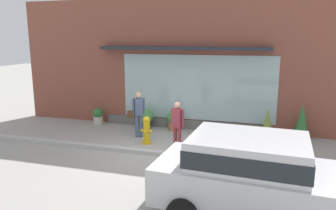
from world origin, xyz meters
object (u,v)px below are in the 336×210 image
at_px(potted_plant_low_front, 146,117).
at_px(potted_plant_doorstep, 174,120).
at_px(potted_plant_near_hydrant, 98,116).
at_px(pedestrian_passerby, 177,122).
at_px(potted_plant_window_left, 267,124).
at_px(fire_hydrant, 147,130).
at_px(parked_car_silver, 254,173).
at_px(potted_plant_window_right, 302,123).
at_px(pedestrian_with_handbag, 138,111).

height_order(potted_plant_low_front, potted_plant_doorstep, potted_plant_low_front).
bearing_deg(potted_plant_near_hydrant, pedestrian_passerby, -29.40).
bearing_deg(potted_plant_near_hydrant, potted_plant_window_left, -1.10).
bearing_deg(potted_plant_doorstep, pedestrian_passerby, -72.46).
relative_size(potted_plant_window_left, potted_plant_low_front, 1.38).
height_order(potted_plant_low_front, potted_plant_near_hydrant, potted_plant_low_front).
bearing_deg(pedestrian_passerby, potted_plant_near_hydrant, -4.55).
xyz_separation_m(fire_hydrant, parked_car_silver, (3.61, -3.72, 0.45)).
bearing_deg(fire_hydrant, potted_plant_window_right, 20.05).
relative_size(pedestrian_passerby, parked_car_silver, 0.38).
bearing_deg(potted_plant_window_right, potted_plant_window_left, -172.60).
relative_size(fire_hydrant, potted_plant_window_right, 0.72).
relative_size(potted_plant_window_left, potted_plant_doorstep, 1.41).
bearing_deg(pedestrian_passerby, parked_car_silver, 151.23).
bearing_deg(potted_plant_doorstep, potted_plant_window_left, -2.23).
bearing_deg(potted_plant_low_front, potted_plant_window_right, 0.45).
distance_m(potted_plant_window_right, potted_plant_doorstep, 4.63).
relative_size(pedestrian_passerby, potted_plant_near_hydrant, 2.33).
relative_size(fire_hydrant, potted_plant_window_left, 0.86).
bearing_deg(potted_plant_near_hydrant, potted_plant_window_right, 0.13).
bearing_deg(pedestrian_passerby, potted_plant_doorstep, -47.62).
distance_m(potted_plant_low_front, potted_plant_window_right, 5.79).
distance_m(pedestrian_passerby, potted_plant_near_hydrant, 4.67).
height_order(pedestrian_passerby, potted_plant_doorstep, pedestrian_passerby).
height_order(potted_plant_window_right, potted_plant_doorstep, potted_plant_window_right).
xyz_separation_m(potted_plant_doorstep, potted_plant_near_hydrant, (-3.32, -0.00, -0.05)).
relative_size(potted_plant_window_right, potted_plant_near_hydrant, 1.93).
xyz_separation_m(potted_plant_window_left, potted_plant_window_right, (1.15, 0.15, 0.11)).
xyz_separation_m(pedestrian_passerby, parked_car_silver, (2.42, -3.28, -0.01)).
height_order(pedestrian_with_handbag, potted_plant_low_front, pedestrian_with_handbag).
height_order(potted_plant_window_left, potted_plant_window_right, potted_plant_window_right).
height_order(fire_hydrant, potted_plant_window_left, potted_plant_window_left).
bearing_deg(potted_plant_low_front, potted_plant_window_left, -1.28).
xyz_separation_m(parked_car_silver, potted_plant_near_hydrant, (-6.46, 5.56, -0.57)).
distance_m(fire_hydrant, potted_plant_low_front, 1.94).
bearing_deg(fire_hydrant, pedestrian_with_handbag, 132.54).
relative_size(fire_hydrant, potted_plant_low_front, 1.19).
bearing_deg(potted_plant_window_left, potted_plant_low_front, 178.72).
bearing_deg(fire_hydrant, potted_plant_window_left, 23.44).
relative_size(fire_hydrant, parked_car_silver, 0.23).
bearing_deg(potted_plant_doorstep, potted_plant_window_right, 0.18).
relative_size(potted_plant_doorstep, potted_plant_near_hydrant, 1.14).
height_order(potted_plant_doorstep, potted_plant_near_hydrant, potted_plant_doorstep).
bearing_deg(potted_plant_window_right, parked_car_silver, -104.93).
bearing_deg(potted_plant_window_left, potted_plant_doorstep, 177.77).
distance_m(potted_plant_window_right, potted_plant_near_hydrant, 7.95).
distance_m(pedestrian_with_handbag, potted_plant_doorstep, 1.71).
height_order(parked_car_silver, potted_plant_low_front, parked_car_silver).
bearing_deg(potted_plant_doorstep, pedestrian_with_handbag, -128.82).
bearing_deg(fire_hydrant, potted_plant_near_hydrant, 147.07).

